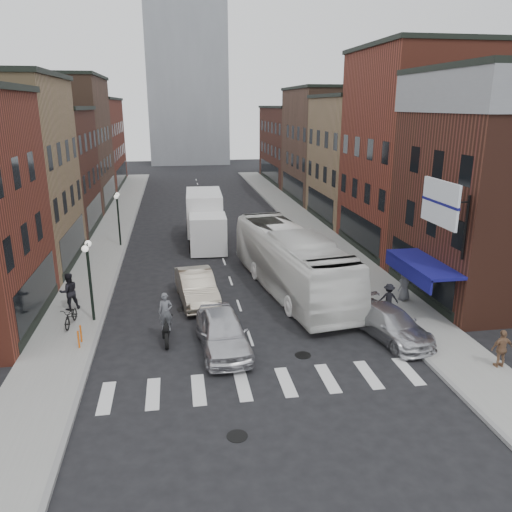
{
  "coord_description": "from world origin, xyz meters",
  "views": [
    {
      "loc": [
        -3.14,
        -19.79,
        10.37
      ],
      "look_at": [
        0.85,
        4.54,
        2.89
      ],
      "focal_mm": 35.0,
      "sensor_mm": 36.0,
      "label": 1
    }
  ],
  "objects_px": {
    "sedan_left_far": "(196,287)",
    "curb_car": "(391,324)",
    "streetlamp_near": "(89,267)",
    "sedan_left_near": "(223,332)",
    "ped_right_b": "(502,349)",
    "ped_right_a": "(389,298)",
    "motorcycle_rider": "(166,319)",
    "transit_bus": "(291,261)",
    "ped_left_solo": "(69,291)",
    "ped_right_c": "(405,285)",
    "streetlamp_far": "(118,209)",
    "box_truck": "(205,219)",
    "billboard_sign": "(442,204)",
    "parked_bicycle": "(71,316)",
    "bike_rack": "(80,336)"
  },
  "relations": [
    {
      "from": "streetlamp_near",
      "to": "ped_left_solo",
      "type": "height_order",
      "value": "streetlamp_near"
    },
    {
      "from": "box_truck",
      "to": "curb_car",
      "type": "xyz_separation_m",
      "value": [
        7.33,
        -18.12,
        -1.19
      ]
    },
    {
      "from": "box_truck",
      "to": "sedan_left_far",
      "type": "relative_size",
      "value": 1.71
    },
    {
      "from": "box_truck",
      "to": "parked_bicycle",
      "type": "xyz_separation_m",
      "value": [
        -7.46,
        -14.6,
        -1.27
      ]
    },
    {
      "from": "transit_bus",
      "to": "curb_car",
      "type": "distance_m",
      "value": 7.55
    },
    {
      "from": "streetlamp_far",
      "to": "curb_car",
      "type": "xyz_separation_m",
      "value": [
        13.83,
        -18.0,
        -2.21
      ]
    },
    {
      "from": "curb_car",
      "to": "streetlamp_far",
      "type": "bearing_deg",
      "value": 114.85
    },
    {
      "from": "sedan_left_far",
      "to": "ped_right_a",
      "type": "relative_size",
      "value": 3.38
    },
    {
      "from": "ped_right_b",
      "to": "ped_right_a",
      "type": "bearing_deg",
      "value": -70.94
    },
    {
      "from": "ped_right_c",
      "to": "motorcycle_rider",
      "type": "bearing_deg",
      "value": -20.19
    },
    {
      "from": "streetlamp_far",
      "to": "box_truck",
      "type": "relative_size",
      "value": 0.46
    },
    {
      "from": "billboard_sign",
      "to": "sedan_left_near",
      "type": "height_order",
      "value": "billboard_sign"
    },
    {
      "from": "streetlamp_near",
      "to": "ped_left_solo",
      "type": "xyz_separation_m",
      "value": [
        -1.39,
        1.59,
        -1.78
      ]
    },
    {
      "from": "ped_right_a",
      "to": "sedan_left_far",
      "type": "bearing_deg",
      "value": -4.9
    },
    {
      "from": "box_truck",
      "to": "sedan_left_far",
      "type": "distance_m",
      "value": 12.24
    },
    {
      "from": "billboard_sign",
      "to": "curb_car",
      "type": "height_order",
      "value": "billboard_sign"
    },
    {
      "from": "bike_rack",
      "to": "parked_bicycle",
      "type": "height_order",
      "value": "parked_bicycle"
    },
    {
      "from": "ped_left_solo",
      "to": "box_truck",
      "type": "bearing_deg",
      "value": -145.69
    },
    {
      "from": "streetlamp_far",
      "to": "box_truck",
      "type": "bearing_deg",
      "value": 1.09
    },
    {
      "from": "ped_right_b",
      "to": "curb_car",
      "type": "bearing_deg",
      "value": -48.71
    },
    {
      "from": "sedan_left_far",
      "to": "curb_car",
      "type": "xyz_separation_m",
      "value": [
        8.64,
        -6.0,
        -0.15
      ]
    },
    {
      "from": "streetlamp_far",
      "to": "sedan_left_far",
      "type": "relative_size",
      "value": 0.79
    },
    {
      "from": "sedan_left_far",
      "to": "curb_car",
      "type": "height_order",
      "value": "sedan_left_far"
    },
    {
      "from": "streetlamp_far",
      "to": "ped_right_a",
      "type": "relative_size",
      "value": 2.67
    },
    {
      "from": "sedan_left_near",
      "to": "parked_bicycle",
      "type": "relative_size",
      "value": 2.78
    },
    {
      "from": "box_truck",
      "to": "curb_car",
      "type": "bearing_deg",
      "value": -65.83
    },
    {
      "from": "streetlamp_near",
      "to": "ped_right_a",
      "type": "bearing_deg",
      "value": -5.64
    },
    {
      "from": "motorcycle_rider",
      "to": "sedan_left_near",
      "type": "height_order",
      "value": "motorcycle_rider"
    },
    {
      "from": "streetlamp_far",
      "to": "curb_car",
      "type": "bearing_deg",
      "value": -52.47
    },
    {
      "from": "transit_bus",
      "to": "ped_right_c",
      "type": "height_order",
      "value": "transit_bus"
    },
    {
      "from": "transit_bus",
      "to": "curb_car",
      "type": "height_order",
      "value": "transit_bus"
    },
    {
      "from": "billboard_sign",
      "to": "parked_bicycle",
      "type": "height_order",
      "value": "billboard_sign"
    },
    {
      "from": "ped_left_solo",
      "to": "ped_right_c",
      "type": "relative_size",
      "value": 1.12
    },
    {
      "from": "sedan_left_near",
      "to": "sedan_left_far",
      "type": "relative_size",
      "value": 0.97
    },
    {
      "from": "bike_rack",
      "to": "curb_car",
      "type": "relative_size",
      "value": 0.16
    },
    {
      "from": "streetlamp_near",
      "to": "sedan_left_near",
      "type": "bearing_deg",
      "value": -32.82
    },
    {
      "from": "streetlamp_near",
      "to": "motorcycle_rider",
      "type": "height_order",
      "value": "streetlamp_near"
    },
    {
      "from": "ped_left_solo",
      "to": "sedan_left_far",
      "type": "bearing_deg",
      "value": 160.02
    },
    {
      "from": "ped_right_a",
      "to": "ped_right_c",
      "type": "xyz_separation_m",
      "value": [
        1.55,
        1.47,
        0.11
      ]
    },
    {
      "from": "streetlamp_near",
      "to": "ped_right_b",
      "type": "xyz_separation_m",
      "value": [
        17.0,
        -7.49,
        -1.95
      ]
    },
    {
      "from": "sedan_left_near",
      "to": "ped_right_c",
      "type": "bearing_deg",
      "value": 17.2
    },
    {
      "from": "billboard_sign",
      "to": "streetlamp_near",
      "type": "height_order",
      "value": "billboard_sign"
    },
    {
      "from": "streetlamp_far",
      "to": "sedan_left_far",
      "type": "xyz_separation_m",
      "value": [
        5.19,
        -12.0,
        -2.06
      ]
    },
    {
      "from": "sedan_left_far",
      "to": "streetlamp_far",
      "type": "bearing_deg",
      "value": 107.02
    },
    {
      "from": "streetlamp_near",
      "to": "parked_bicycle",
      "type": "relative_size",
      "value": 2.27
    },
    {
      "from": "transit_bus",
      "to": "motorcycle_rider",
      "type": "bearing_deg",
      "value": -150.39
    },
    {
      "from": "ped_right_b",
      "to": "box_truck",
      "type": "bearing_deg",
      "value": -65.09
    },
    {
      "from": "bike_rack",
      "to": "curb_car",
      "type": "height_order",
      "value": "curb_car"
    },
    {
      "from": "bike_rack",
      "to": "sedan_left_near",
      "type": "distance_m",
      "value": 6.36
    },
    {
      "from": "motorcycle_rider",
      "to": "sedan_left_near",
      "type": "relative_size",
      "value": 0.47
    }
  ]
}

